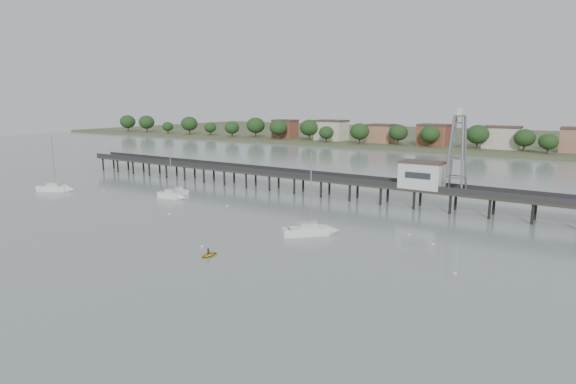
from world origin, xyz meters
name	(u,v)px	position (x,y,z in m)	size (l,w,h in m)	color
ground_plane	(64,272)	(0.00, 0.00, 0.00)	(500.00, 500.00, 0.00)	gray
pier	(312,178)	(0.00, 60.00, 3.79)	(150.00, 5.00, 5.50)	#2D2823
pier_building	(422,175)	(25.00, 60.00, 6.67)	(8.40, 5.40, 5.30)	silver
lattice_tower	(457,154)	(31.50, 60.00, 11.10)	(3.20, 3.20, 15.50)	slate
sailboat_c	(316,231)	(17.60, 31.88, 0.64)	(7.62, 7.81, 13.94)	white
sailboat_b	(174,196)	(-22.39, 39.31, 0.66)	(6.47, 2.97, 10.50)	white
sailboat_a	(59,189)	(-51.14, 30.53, 0.64)	(8.17, 6.00, 13.33)	white
white_tender	(181,192)	(-25.41, 44.25, 0.48)	(4.27, 2.52, 1.55)	white
yellow_dinghy	(208,256)	(10.75, 14.41, 0.00)	(1.85, 0.54, 2.59)	gold
dinghy_occupant	(208,256)	(10.75, 14.41, 0.00)	(0.36, 0.97, 0.23)	black
mooring_buoys	(264,225)	(7.13, 32.06, 0.08)	(83.95, 23.61, 0.39)	beige
far_shore	(485,139)	(0.36, 239.58, 0.95)	(500.00, 170.00, 10.40)	#475133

